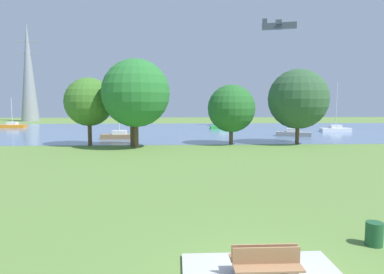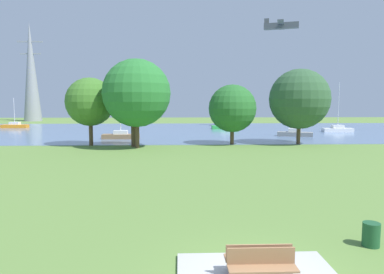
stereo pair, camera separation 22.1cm
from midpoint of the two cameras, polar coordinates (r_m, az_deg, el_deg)
name	(u,v)px [view 1 (the left image)]	position (r m, az deg, el deg)	size (l,w,h in m)	color
ground_plane	(203,156)	(31.23, 1.54, -3.11)	(160.00, 160.00, 0.00)	olive
bench_facing_water	(263,260)	(10.27, 10.90, -19.25)	(1.80, 0.48, 0.89)	#B69191
bench_facing_inland	(268,269)	(9.80, 11.68, -20.54)	(1.80, 0.48, 0.89)	#B69191
litter_bin	(374,234)	(13.46, 27.34, -13.97)	(0.56, 0.56, 0.80)	#1E512D
water_surface	(190,131)	(59.01, -0.44, 1.06)	(140.00, 40.00, 0.02)	#5D7AA2
sailboat_gray	(293,133)	(51.19, 16.21, 0.63)	(5.03, 3.02, 6.68)	gray
sailboat_green	(223,126)	(62.92, 5.08, 1.75)	(4.87, 1.72, 7.25)	green
sailboat_white	(336,129)	(61.19, 22.44, 1.23)	(4.83, 1.62, 7.99)	white
sailboat_orange	(12,126)	(73.42, -27.50, 1.67)	(4.85, 1.68, 5.62)	orange
sailboat_brown	(119,136)	(46.56, -11.97, 0.23)	(4.82, 1.55, 5.24)	brown
tree_west_far	(89,102)	(40.04, -16.74, 5.54)	(5.34, 5.34, 7.52)	brown
tree_west_near	(132,99)	(37.66, -10.05, 6.14)	(4.79, 4.79, 7.54)	brown
tree_east_near	(136,93)	(36.65, -9.41, 7.13)	(7.07, 7.07, 9.29)	brown
tree_east_far	(231,108)	(39.74, 6.33, 4.68)	(5.41, 5.41, 6.82)	brown
tree_mid_shore	(298,99)	(41.65, 16.93, 5.99)	(6.86, 6.86, 8.60)	brown
electricity_pylon	(28,72)	(98.55, -25.36, 9.69)	(6.40, 4.40, 25.10)	gray
light_aircraft	(279,26)	(70.79, 14.02, 17.32)	(6.42, 8.32, 2.10)	#4C5156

